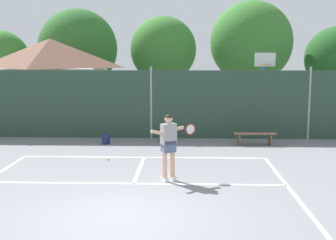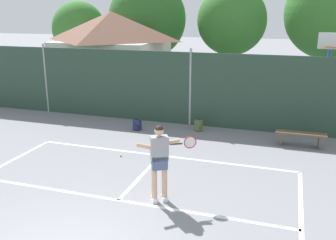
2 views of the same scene
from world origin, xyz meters
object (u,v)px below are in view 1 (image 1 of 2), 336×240
Objects in this scene: backpack_olive at (163,136)px; courtside_bench at (255,136)px; tennis_player at (169,141)px; backpack_navy at (106,139)px; tennis_ball at (108,159)px; basketball_hoop at (264,81)px.

backpack_olive is 3.65m from courtside_bench.
tennis_player is at bearing -122.72° from courtside_bench.
backpack_navy is (-2.64, 4.92, -0.92)m from tennis_player.
courtside_bench reaches higher than tennis_ball.
backpack_navy is at bearing -156.68° from basketball_hoop.
tennis_ball is 0.14× the size of backpack_olive.
backpack_olive is at bearing 15.63° from backpack_navy.
basketball_hoop is at bearing 73.85° from courtside_bench.
backpack_olive is (2.21, 0.62, 0.00)m from backpack_navy.
courtside_bench is (5.25, 2.66, 0.33)m from tennis_ball.
backpack_navy is at bearing -179.92° from courtside_bench.
backpack_navy reaches higher than tennis_ball.
tennis_player is at bearing -61.83° from backpack_navy.
tennis_ball is at bearing -78.18° from backpack_navy.
courtside_bench reaches higher than backpack_navy.
tennis_player is at bearing -47.50° from tennis_ball.
courtside_bench is (3.17, 4.93, -0.75)m from tennis_player.
backpack_olive is (-4.42, -2.24, -2.12)m from basketball_hoop.
tennis_player is (-3.99, -7.78, -1.20)m from basketball_hoop.
backpack_olive is at bearing -153.12° from basketball_hoop.
basketball_hoop is 8.83m from tennis_player.
tennis_ball is 2.71m from backpack_navy.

